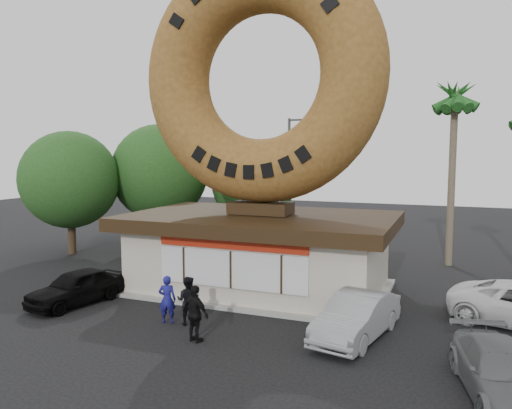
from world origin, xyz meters
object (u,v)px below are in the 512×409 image
object	(u,v)px
donut_shop	(261,249)
giant_donut	(261,77)
person_left	(167,299)
car_grey	(501,372)
street_lamp	(291,175)
car_black	(76,287)
person_center	(188,300)
person_right	(195,314)
car_silver	(357,317)

from	to	relation	value
donut_shop	giant_donut	distance (m)	7.27
donut_shop	giant_donut	world-z (taller)	giant_donut
person_left	car_grey	xyz separation A→B (m)	(10.34, -1.58, -0.21)
person_left	street_lamp	bearing A→B (deg)	-106.22
street_lamp	car_black	bearing A→B (deg)	-105.56
person_center	car_black	size ratio (longest dim) A/B	0.42
person_right	donut_shop	bearing A→B (deg)	-71.21
person_right	car_silver	size ratio (longest dim) A/B	0.42
donut_shop	person_right	distance (m)	6.42
person_right	car_silver	distance (m)	5.11
giant_donut	person_right	xyz separation A→B (m)	(0.28, -6.37, -8.13)
person_center	car_grey	bearing A→B (deg)	161.18
street_lamp	donut_shop	bearing A→B (deg)	-79.50
giant_donut	street_lamp	bearing A→B (deg)	100.51
donut_shop	street_lamp	world-z (taller)	street_lamp
donut_shop	car_grey	bearing A→B (deg)	-37.30
person_left	person_right	size ratio (longest dim) A/B	0.93
donut_shop	person_left	size ratio (longest dim) A/B	6.65
person_center	car_grey	size ratio (longest dim) A/B	0.39
street_lamp	person_right	world-z (taller)	street_lamp
person_right	car_black	world-z (taller)	person_right
person_left	car_black	distance (m)	4.51
street_lamp	person_center	distance (m)	15.53
street_lamp	person_center	world-z (taller)	street_lamp
person_left	person_center	distance (m)	0.75
person_left	car_black	world-z (taller)	person_left
person_left	car_black	bearing A→B (deg)	-24.80
giant_donut	street_lamp	size ratio (longest dim) A/B	1.31
car_silver	person_right	bearing A→B (deg)	-143.33
person_right	car_silver	xyz separation A→B (m)	(4.62, 2.17, -0.19)
street_lamp	car_black	distance (m)	15.67
donut_shop	person_left	xyz separation A→B (m)	(-1.47, -5.19, -0.92)
street_lamp	car_silver	xyz separation A→B (m)	(6.76, -14.20, -3.77)
person_left	person_right	bearing A→B (deg)	128.51
person_left	donut_shop	bearing A→B (deg)	-123.46
person_left	person_right	xyz separation A→B (m)	(1.75, -1.17, 0.06)
car_silver	street_lamp	bearing A→B (deg)	127.02
car_black	car_grey	xyz separation A→B (m)	(14.81, -2.13, -0.05)
giant_donut	car_silver	xyz separation A→B (m)	(4.91, -4.20, -8.32)
person_center	car_grey	world-z (taller)	person_center
car_silver	car_grey	size ratio (longest dim) A/B	0.99
giant_donut	car_black	bearing A→B (deg)	-141.95
giant_donut	car_silver	bearing A→B (deg)	-40.59
person_right	car_black	distance (m)	6.45
person_left	person_center	world-z (taller)	same
car_silver	car_black	bearing A→B (deg)	-166.11
person_center	person_left	bearing A→B (deg)	2.69
street_lamp	person_right	distance (m)	16.89
person_left	person_center	xyz separation A→B (m)	(0.74, 0.15, -0.00)
donut_shop	person_center	xyz separation A→B (m)	(-0.73, -5.04, -0.92)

